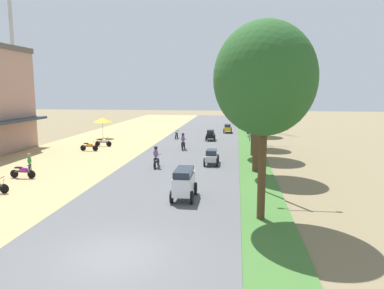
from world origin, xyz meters
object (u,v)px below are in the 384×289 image
Objects in this scene: parked_motorbike_fourth at (103,142)px; median_tree_nearest at (265,79)px; motorbike_ahead_second at (183,142)px; median_tree_fifth at (249,82)px; parked_motorbike_second at (23,171)px; motorbike_foreground_rider at (156,157)px; motorbike_ahead_third at (177,134)px; median_tree_sixth at (247,92)px; car_sedan_yellow at (228,128)px; utility_pole_near at (273,99)px; car_van_white at (184,182)px; car_sedan_silver at (212,156)px; median_tree_second at (258,70)px; car_hatchback_black at (211,135)px; streetlamp_mid at (251,99)px; median_tree_fourth at (254,90)px; streetlamp_near at (264,116)px; streetlamp_far at (246,99)px; vendor_umbrella at (102,120)px; parked_motorbike_third at (89,146)px; median_tree_third at (254,87)px; pedestrian_on_shoulder at (30,163)px; radio_mast at (9,2)px.

parked_motorbike_fourth is 0.20× the size of median_tree_nearest.
median_tree_nearest is 20.28m from motorbike_ahead_second.
parked_motorbike_second is at bearing -120.92° from median_tree_fifth.
motorbike_foreground_rider is 16.20m from motorbike_ahead_third.
motorbike_ahead_second reaches higher than motorbike_ahead_third.
median_tree_sixth reaches higher than car_sedan_yellow.
median_tree_nearest is 1.01× the size of utility_pole_near.
parked_motorbike_second is 31.38m from median_tree_fifth.
motorbike_foreground_rider is (8.17, 4.32, 0.30)m from parked_motorbike_second.
car_sedan_silver is (0.86, 9.21, -0.28)m from car_van_white.
median_tree_second is 17.36m from car_hatchback_black.
streetlamp_mid is at bearing -110.26° from utility_pole_near.
median_tree_second is 1.19× the size of median_tree_fourth.
motorbike_ahead_second is at bearing -6.64° from parked_motorbike_fourth.
streetlamp_near is 3.38× the size of car_sedan_silver.
streetlamp_near is 9.95m from motorbike_foreground_rider.
median_tree_second is 12.05m from median_tree_fourth.
car_sedan_silver is at bearing 25.95° from parked_motorbike_second.
median_tree_fifth is 10.30m from car_hatchback_black.
vendor_umbrella is at bearing -127.37° from streetlamp_far.
car_sedan_yellow is (12.95, 16.26, 0.19)m from parked_motorbike_third.
streetlamp_far reaches higher than parked_motorbike_third.
car_van_white is at bearing -107.36° from median_tree_third.
parked_motorbike_third is at bearing 158.07° from car_sedan_silver.
streetlamp_near is 3.81× the size of car_hatchback_black.
vendor_umbrella is at bearing -159.52° from median_tree_fifth.
median_tree_second is (0.22, 9.74, 0.86)m from median_tree_nearest.
streetlamp_near reaches higher than parked_motorbike_fourth.
parked_motorbike_third is 0.80× the size of car_sedan_yellow.
pedestrian_on_shoulder is at bearing -110.21° from streetlamp_far.
median_tree_fifth is at bearing 89.92° from streetlamp_near.
streetlamp_far is at bearing 77.41° from motorbike_ahead_second.
vendor_umbrella is 0.30× the size of streetlamp_mid.
median_tree_sixth is at bearing 39.83° from vendor_umbrella.
parked_motorbike_fourth is 12.17m from motorbike_foreground_rider.
car_sedan_silver is at bearing 24.07° from pedestrian_on_shoulder.
car_sedan_silver is 1.26× the size of motorbike_ahead_third.
car_van_white is at bearing -95.37° from streetlamp_far.
radio_mast is at bearing 138.23° from median_tree_nearest.
median_tree_third reaches higher than vendor_umbrella.
motorbike_ahead_second is (8.84, 12.12, -0.11)m from pedestrian_on_shoulder.
parked_motorbike_second is at bearing -114.54° from median_tree_sixth.
median_tree_sixth reaches higher than car_sedan_silver.
streetlamp_mid is 9.76m from motorbike_ahead_third.
streetlamp_near is (0.16, -5.01, -2.82)m from median_tree_second.
car_sedan_silver is at bearing -92.00° from car_sedan_yellow.
median_tree_second is at bearing -52.83° from motorbike_ahead_second.
median_tree_third is at bearing -17.14° from radio_mast.
radio_mast is at bearing 123.18° from parked_motorbike_second.
motorbike_foreground_rider reaches higher than car_sedan_yellow.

